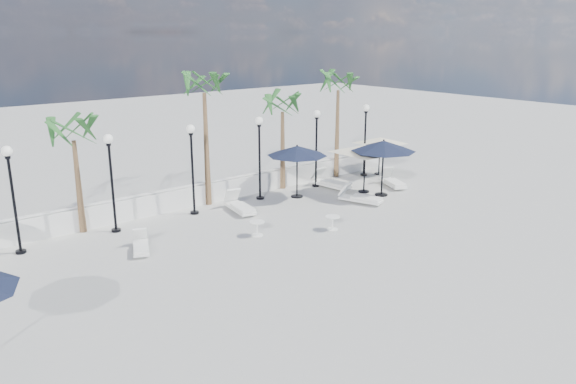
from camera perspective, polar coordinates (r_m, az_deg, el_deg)
ground at (r=19.34m, az=0.35°, el=-6.86°), size 100.00×100.00×0.00m
balustrade at (r=25.08m, az=-10.67°, el=-0.61°), size 26.00×0.30×1.01m
lamppost_1 at (r=21.27m, az=-26.27°, el=0.66°), size 0.36×0.36×3.84m
lamppost_2 at (r=22.26m, az=-17.56°, el=2.20°), size 0.36×0.36×3.84m
lamppost_3 at (r=23.73m, az=-9.74°, el=3.54°), size 0.36×0.36×3.84m
lamppost_4 at (r=25.60m, az=-2.92°, el=4.65°), size 0.36×0.36×3.84m
lamppost_5 at (r=27.78m, az=2.91°, el=5.55°), size 0.36×0.36×3.84m
lamppost_6 at (r=30.22m, az=7.86°, el=6.26°), size 0.36×0.36×3.84m
palm_1 at (r=22.42m, az=-20.97°, el=5.29°), size 2.60×2.60×4.70m
palm_2 at (r=24.61m, az=-8.52°, el=10.22°), size 2.60×2.60×6.10m
palm_3 at (r=27.19m, az=-0.56°, el=8.45°), size 2.60×2.60×4.90m
palm_4 at (r=29.55m, az=5.12°, el=10.51°), size 2.60×2.60×5.70m
lounger_3 at (r=20.64m, az=-14.73°, el=-5.30°), size 1.12×1.69×0.61m
lounger_4 at (r=24.33m, az=-4.92°, el=-1.42°), size 1.03×2.15×0.77m
lounger_5 at (r=28.06m, az=4.34°, el=0.98°), size 0.90×2.22×0.81m
lounger_6 at (r=25.70m, az=7.37°, el=-0.56°), size 1.29×2.11×0.75m
lounger_7 at (r=28.73m, az=10.56°, el=1.07°), size 1.42×2.12×0.76m
side_table_1 at (r=21.43m, az=-3.16°, el=-3.58°), size 0.58×0.58×0.57m
side_table_2 at (r=22.10m, az=4.55°, el=-3.01°), size 0.58×0.58×0.56m
parasol_navy_mid at (r=25.94m, az=0.93°, el=4.18°), size 2.80×2.80×2.51m
parasol_navy_right at (r=26.56m, az=9.68°, el=4.60°), size 3.02×3.02×2.71m
parasol_cream_sq_a at (r=27.00m, az=7.88°, el=4.74°), size 5.11×5.11×2.51m
parasol_cream_sq_b at (r=30.74m, az=9.36°, el=5.47°), size 4.36×4.36×2.19m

